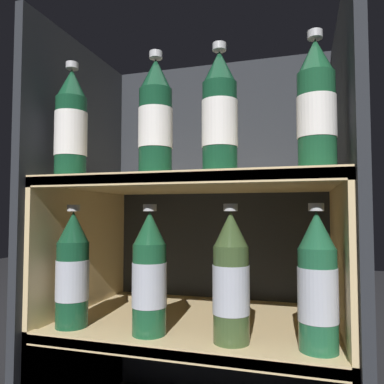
{
  "coord_description": "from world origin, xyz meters",
  "views": [
    {
      "loc": [
        0.23,
        -0.64,
        0.51
      ],
      "look_at": [
        0.0,
        0.15,
        0.56
      ],
      "focal_mm": 35.0,
      "sensor_mm": 36.0,
      "label": 1
    }
  ],
  "objects_px": {
    "bottle_upper_front_3": "(316,108)",
    "bottle_lower_front_3": "(318,285)",
    "bottle_lower_front_1": "(149,276)",
    "bottle_upper_front_1": "(156,120)",
    "bottle_upper_front_2": "(220,116)",
    "bottle_lower_front_2": "(231,280)",
    "bottle_upper_front_0": "(71,127)",
    "bottle_lower_front_0": "(73,272)"
  },
  "relations": [
    {
      "from": "bottle_lower_front_1",
      "to": "bottle_upper_front_2",
      "type": "bearing_deg",
      "value": -0.0
    },
    {
      "from": "bottle_lower_front_3",
      "to": "bottle_upper_front_0",
      "type": "bearing_deg",
      "value": 180.0
    },
    {
      "from": "bottle_lower_front_0",
      "to": "bottle_lower_front_2",
      "type": "relative_size",
      "value": 1.0
    },
    {
      "from": "bottle_upper_front_3",
      "to": "bottle_lower_front_3",
      "type": "relative_size",
      "value": 1.0
    },
    {
      "from": "bottle_upper_front_2",
      "to": "bottle_upper_front_3",
      "type": "bearing_deg",
      "value": 0.0
    },
    {
      "from": "bottle_upper_front_1",
      "to": "bottle_lower_front_3",
      "type": "height_order",
      "value": "bottle_upper_front_1"
    },
    {
      "from": "bottle_lower_front_3",
      "to": "bottle_upper_front_1",
      "type": "bearing_deg",
      "value": 180.0
    },
    {
      "from": "bottle_upper_front_3",
      "to": "bottle_lower_front_1",
      "type": "xyz_separation_m",
      "value": [
        -0.33,
        0.0,
        -0.32
      ]
    },
    {
      "from": "bottle_upper_front_3",
      "to": "bottle_lower_front_2",
      "type": "xyz_separation_m",
      "value": [
        -0.16,
        -0.0,
        -0.32
      ]
    },
    {
      "from": "bottle_lower_front_0",
      "to": "bottle_lower_front_1",
      "type": "xyz_separation_m",
      "value": [
        0.18,
        0.0,
        -0.0
      ]
    },
    {
      "from": "bottle_lower_front_2",
      "to": "bottle_lower_front_0",
      "type": "bearing_deg",
      "value": 180.0
    },
    {
      "from": "bottle_upper_front_2",
      "to": "bottle_upper_front_3",
      "type": "distance_m",
      "value": 0.18
    },
    {
      "from": "bottle_upper_front_0",
      "to": "bottle_lower_front_0",
      "type": "bearing_deg",
      "value": -0.0
    },
    {
      "from": "bottle_lower_front_0",
      "to": "bottle_lower_front_3",
      "type": "bearing_deg",
      "value": 0.0
    },
    {
      "from": "bottle_lower_front_2",
      "to": "bottle_lower_front_3",
      "type": "distance_m",
      "value": 0.16
    },
    {
      "from": "bottle_upper_front_1",
      "to": "bottle_lower_front_0",
      "type": "xyz_separation_m",
      "value": [
        -0.19,
        -0.0,
        -0.32
      ]
    },
    {
      "from": "bottle_lower_front_0",
      "to": "bottle_lower_front_2",
      "type": "xyz_separation_m",
      "value": [
        0.34,
        0.0,
        -0.0
      ]
    },
    {
      "from": "bottle_lower_front_1",
      "to": "bottle_lower_front_3",
      "type": "xyz_separation_m",
      "value": [
        0.32,
        0.0,
        -0.0
      ]
    },
    {
      "from": "bottle_lower_front_2",
      "to": "bottle_upper_front_0",
      "type": "bearing_deg",
      "value": 180.0
    },
    {
      "from": "bottle_lower_front_1",
      "to": "bottle_lower_front_3",
      "type": "relative_size",
      "value": 1.0
    },
    {
      "from": "bottle_upper_front_0",
      "to": "bottle_upper_front_1",
      "type": "relative_size",
      "value": 1.0
    },
    {
      "from": "bottle_upper_front_2",
      "to": "bottle_lower_front_1",
      "type": "relative_size",
      "value": 1.0
    },
    {
      "from": "bottle_lower_front_3",
      "to": "bottle_lower_front_1",
      "type": "bearing_deg",
      "value": 180.0
    },
    {
      "from": "bottle_upper_front_3",
      "to": "bottle_lower_front_0",
      "type": "bearing_deg",
      "value": -180.0
    },
    {
      "from": "bottle_upper_front_3",
      "to": "bottle_lower_front_3",
      "type": "distance_m",
      "value": 0.32
    },
    {
      "from": "bottle_upper_front_1",
      "to": "bottle_upper_front_3",
      "type": "bearing_deg",
      "value": 0.0
    },
    {
      "from": "bottle_lower_front_0",
      "to": "bottle_lower_front_3",
      "type": "relative_size",
      "value": 1.0
    },
    {
      "from": "bottle_upper_front_2",
      "to": "bottle_lower_front_0",
      "type": "relative_size",
      "value": 1.0
    },
    {
      "from": "bottle_upper_front_1",
      "to": "bottle_lower_front_3",
      "type": "bearing_deg",
      "value": 0.0
    },
    {
      "from": "bottle_upper_front_0",
      "to": "bottle_lower_front_2",
      "type": "height_order",
      "value": "bottle_upper_front_0"
    },
    {
      "from": "bottle_upper_front_2",
      "to": "bottle_lower_front_3",
      "type": "height_order",
      "value": "bottle_upper_front_2"
    },
    {
      "from": "bottle_upper_front_2",
      "to": "bottle_lower_front_1",
      "type": "xyz_separation_m",
      "value": [
        -0.15,
        0.0,
        -0.32
      ]
    },
    {
      "from": "bottle_upper_front_3",
      "to": "bottle_lower_front_1",
      "type": "relative_size",
      "value": 1.0
    },
    {
      "from": "bottle_upper_front_0",
      "to": "bottle_lower_front_3",
      "type": "distance_m",
      "value": 0.6
    },
    {
      "from": "bottle_upper_front_0",
      "to": "bottle_upper_front_2",
      "type": "bearing_deg",
      "value": -0.0
    },
    {
      "from": "bottle_upper_front_1",
      "to": "bottle_upper_front_2",
      "type": "height_order",
      "value": "same"
    },
    {
      "from": "bottle_upper_front_0",
      "to": "bottle_lower_front_0",
      "type": "height_order",
      "value": "bottle_upper_front_0"
    },
    {
      "from": "bottle_upper_front_2",
      "to": "bottle_upper_front_3",
      "type": "height_order",
      "value": "same"
    },
    {
      "from": "bottle_upper_front_3",
      "to": "bottle_lower_front_0",
      "type": "distance_m",
      "value": 0.6
    },
    {
      "from": "bottle_upper_front_3",
      "to": "bottle_lower_front_2",
      "type": "relative_size",
      "value": 1.0
    },
    {
      "from": "bottle_upper_front_0",
      "to": "bottle_upper_front_2",
      "type": "xyz_separation_m",
      "value": [
        0.33,
        -0.0,
        0.0
      ]
    },
    {
      "from": "bottle_lower_front_1",
      "to": "bottle_upper_front_1",
      "type": "bearing_deg",
      "value": 0.0
    }
  ]
}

